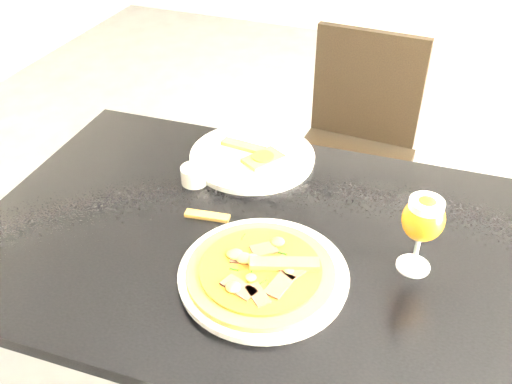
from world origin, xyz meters
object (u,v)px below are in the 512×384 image
at_px(chair_far, 353,149).
at_px(pizza, 261,271).
at_px(dining_table, 255,266).
at_px(beer_glass, 423,220).

distance_m(chair_far, pizza, 1.02).
bearing_deg(dining_table, beer_glass, 1.62).
relative_size(pizza, beer_glass, 1.69).
xyz_separation_m(dining_table, beer_glass, (0.33, 0.02, 0.21)).
relative_size(dining_table, chair_far, 1.42).
bearing_deg(chair_far, pizza, -86.02).
relative_size(dining_table, beer_glass, 7.25).
xyz_separation_m(dining_table, pizza, (0.06, -0.12, 0.12)).
xyz_separation_m(chair_far, pizza, (0.01, -0.97, 0.30)).
relative_size(dining_table, pizza, 4.29).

